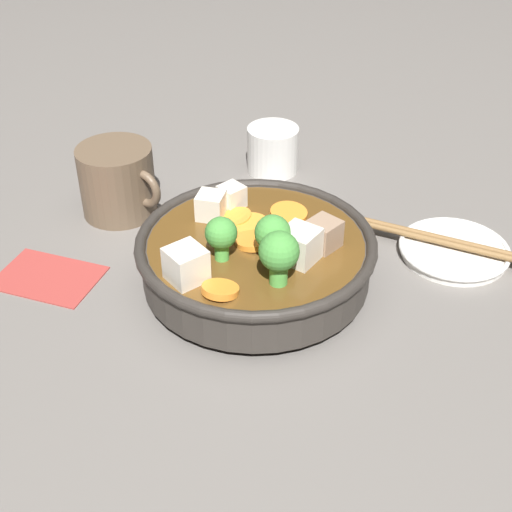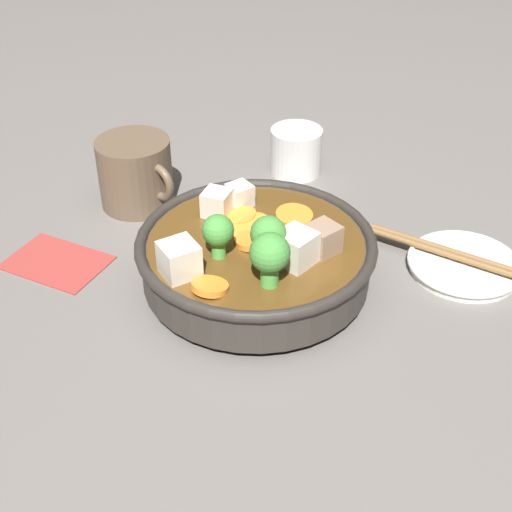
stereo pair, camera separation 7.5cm
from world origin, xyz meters
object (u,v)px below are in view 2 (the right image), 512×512
Objects in this scene: side_saucer at (464,265)px; dark_mug at (136,173)px; tea_cup at (296,151)px; chopsticks_pair at (466,258)px; stirfry_bowl at (256,254)px.

dark_mug reaches higher than side_saucer.
tea_cup reaches higher than chopsticks_pair.
side_saucer is at bearing 21.97° from dark_mug.
tea_cup is 0.60× the size of dark_mug.
stirfry_bowl is 1.10× the size of chopsticks_pair.
dark_mug is (-0.38, -0.15, 0.04)m from side_saucer.
side_saucer is 1.82× the size of tea_cup.
side_saucer is at bearing 49.18° from stirfry_bowl.
chopsticks_pair is at bearing 90.00° from side_saucer.
tea_cup is 0.22m from dark_mug.
dark_mug is at bearing -158.03° from chopsticks_pair.
chopsticks_pair is (0.28, -0.05, -0.02)m from tea_cup.
side_saucer is (0.15, 0.18, -0.03)m from stirfry_bowl.
side_saucer is 0.55× the size of chopsticks_pair.
chopsticks_pair is (0.38, 0.15, -0.03)m from dark_mug.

